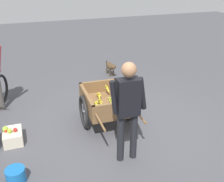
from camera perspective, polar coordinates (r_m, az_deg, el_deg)
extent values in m
plane|color=#47474C|center=(5.21, 0.89, -7.93)|extent=(24.00, 24.00, 0.00)
cube|color=brown|center=(5.20, -1.33, -2.90)|extent=(1.12, 0.83, 0.10)
cube|color=brown|center=(5.58, -2.89, 1.00)|extent=(0.08, 0.80, 0.24)
cube|color=brown|center=(4.68, 0.49, -3.85)|extent=(0.08, 0.80, 0.24)
cube|color=brown|center=(5.04, -5.38, -1.78)|extent=(1.10, 0.09, 0.24)
cube|color=brown|center=(5.23, 2.53, -0.67)|extent=(1.10, 0.09, 0.24)
torus|color=black|center=(5.14, -6.03, -4.38)|extent=(0.64, 0.08, 0.64)
torus|color=black|center=(5.36, 3.19, -2.99)|extent=(0.64, 0.08, 0.64)
cylinder|color=#9E9EA8|center=(5.24, -1.32, -3.68)|extent=(0.06, 0.88, 0.04)
cylinder|color=brown|center=(4.35, -2.50, -6.56)|extent=(0.55, 0.05, 0.04)
cylinder|color=brown|center=(4.55, 5.79, -5.16)|extent=(0.55, 0.05, 0.04)
cylinder|color=#9E9EA8|center=(5.70, -2.68, -2.83)|extent=(0.04, 0.04, 0.35)
ellipsoid|color=gold|center=(4.84, -2.74, -3.71)|extent=(0.18, 0.07, 0.14)
ellipsoid|color=gold|center=(4.84, -2.84, -3.56)|extent=(0.19, 0.06, 0.11)
ellipsoid|color=gold|center=(4.84, -2.95, -3.40)|extent=(0.18, 0.07, 0.05)
ellipsoid|color=gold|center=(4.85, -3.06, -3.24)|extent=(0.19, 0.07, 0.10)
ellipsoid|color=gold|center=(4.85, -3.17, -3.08)|extent=(0.17, 0.09, 0.15)
ellipsoid|color=gold|center=(5.28, 0.84, 0.29)|extent=(0.18, 0.06, 0.14)
ellipsoid|color=gold|center=(5.28, 0.75, 0.41)|extent=(0.19, 0.07, 0.11)
ellipsoid|color=gold|center=(5.28, 0.65, 0.55)|extent=(0.18, 0.11, 0.05)
ellipsoid|color=gold|center=(5.29, 0.55, 0.69)|extent=(0.19, 0.07, 0.09)
ellipsoid|color=gold|center=(5.29, 0.44, 0.84)|extent=(0.17, 0.05, 0.15)
ellipsoid|color=gold|center=(5.40, -1.00, 0.51)|extent=(0.18, 0.07, 0.13)
ellipsoid|color=gold|center=(5.41, -1.13, 0.68)|extent=(0.18, 0.06, 0.05)
ellipsoid|color=gold|center=(5.42, -1.26, 0.86)|extent=(0.18, 0.10, 0.14)
ellipsoid|color=gold|center=(5.04, 2.00, -1.32)|extent=(0.18, 0.05, 0.13)
ellipsoid|color=gold|center=(5.05, 1.85, -1.13)|extent=(0.18, 0.06, 0.05)
ellipsoid|color=gold|center=(5.06, 1.72, -0.96)|extent=(0.19, 0.09, 0.12)
ellipsoid|color=gold|center=(5.43, 0.77, 0.18)|extent=(0.17, 0.10, 0.15)
ellipsoid|color=gold|center=(5.44, 0.67, 0.32)|extent=(0.19, 0.08, 0.11)
ellipsoid|color=gold|center=(5.44, 0.57, 0.46)|extent=(0.19, 0.08, 0.05)
ellipsoid|color=gold|center=(5.45, 0.47, 0.59)|extent=(0.19, 0.08, 0.09)
ellipsoid|color=gold|center=(5.45, 0.37, 0.74)|extent=(0.18, 0.08, 0.15)
ellipsoid|color=gold|center=(5.30, -2.66, -1.09)|extent=(0.19, 0.09, 0.13)
ellipsoid|color=gold|center=(5.31, -2.76, -0.95)|extent=(0.19, 0.08, 0.08)
ellipsoid|color=gold|center=(5.31, -2.86, -0.80)|extent=(0.19, 0.10, 0.08)
ellipsoid|color=gold|center=(5.32, -2.97, -0.65)|extent=(0.18, 0.07, 0.13)
ellipsoid|color=gold|center=(4.73, -3.13, -3.06)|extent=(0.19, 0.08, 0.13)
ellipsoid|color=gold|center=(4.73, -3.23, -2.91)|extent=(0.19, 0.06, 0.09)
ellipsoid|color=gold|center=(4.74, -3.35, -2.73)|extent=(0.19, 0.09, 0.08)
ellipsoid|color=gold|center=(4.75, -3.48, -2.55)|extent=(0.18, 0.09, 0.14)
ellipsoid|color=gold|center=(4.95, -0.21, -2.10)|extent=(0.18, 0.10, 0.14)
ellipsoid|color=gold|center=(4.96, -0.32, -1.95)|extent=(0.19, 0.09, 0.08)
ellipsoid|color=gold|center=(4.96, -0.44, -1.77)|extent=(0.19, 0.11, 0.09)
ellipsoid|color=gold|center=(4.97, -0.55, -1.62)|extent=(0.18, 0.07, 0.13)
ellipsoid|color=gold|center=(5.04, -2.39, -2.58)|extent=(0.19, 0.09, 0.13)
ellipsoid|color=gold|center=(5.04, -2.49, -2.44)|extent=(0.19, 0.08, 0.09)
ellipsoid|color=gold|center=(5.04, -2.60, -2.28)|extent=(0.19, 0.11, 0.08)
ellipsoid|color=gold|center=(5.05, -2.73, -2.09)|extent=(0.18, 0.06, 0.16)
cylinder|color=black|center=(4.23, 1.79, -9.94)|extent=(0.11, 0.11, 0.81)
cylinder|color=black|center=(4.30, 4.59, -9.40)|extent=(0.11, 0.11, 0.81)
cube|color=black|center=(3.92, 3.44, -1.32)|extent=(0.21, 0.34, 0.57)
sphere|color=#9E704C|center=(3.75, 3.60, 4.52)|extent=(0.22, 0.22, 0.22)
cylinder|color=black|center=(3.84, 0.38, -1.38)|extent=(0.08, 0.14, 0.52)
cylinder|color=black|center=(3.98, 6.40, -0.52)|extent=(0.08, 0.16, 0.52)
torus|color=black|center=(6.53, -22.34, 0.40)|extent=(0.64, 0.28, 0.66)
cylinder|color=#4C4742|center=(6.16, -22.68, -0.22)|extent=(0.11, 0.11, 0.83)
ellipsoid|color=#4C3823|center=(7.67, -0.44, 5.33)|extent=(0.45, 0.19, 0.18)
sphere|color=#4C3823|center=(7.41, 0.31, 5.13)|extent=(0.14, 0.14, 0.14)
cylinder|color=#4C3823|center=(7.91, -1.17, 6.23)|extent=(0.11, 0.03, 0.12)
cylinder|color=#4C3823|center=(7.64, 0.30, 3.80)|extent=(0.04, 0.04, 0.18)
cylinder|color=#4C3823|center=(7.60, -0.46, 3.69)|extent=(0.04, 0.04, 0.18)
cylinder|color=#4C3823|center=(7.87, -0.41, 4.43)|extent=(0.04, 0.04, 0.18)
cylinder|color=#4C3823|center=(7.83, -1.15, 4.33)|extent=(0.04, 0.04, 0.18)
cylinder|color=#1966B2|center=(4.24, -19.69, -16.49)|extent=(0.28, 0.28, 0.22)
cube|color=beige|center=(5.09, -20.21, -9.02)|extent=(0.44, 0.32, 0.22)
sphere|color=#99BF33|center=(4.98, -20.84, -7.88)|extent=(0.08, 0.08, 0.08)
sphere|color=#99BF33|center=(5.04, -21.62, -7.49)|extent=(0.10, 0.10, 0.10)
sphere|color=red|center=(4.99, -19.79, -7.73)|extent=(0.07, 0.07, 0.07)
sphere|color=red|center=(5.03, -21.53, -7.73)|extent=(0.07, 0.07, 0.07)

